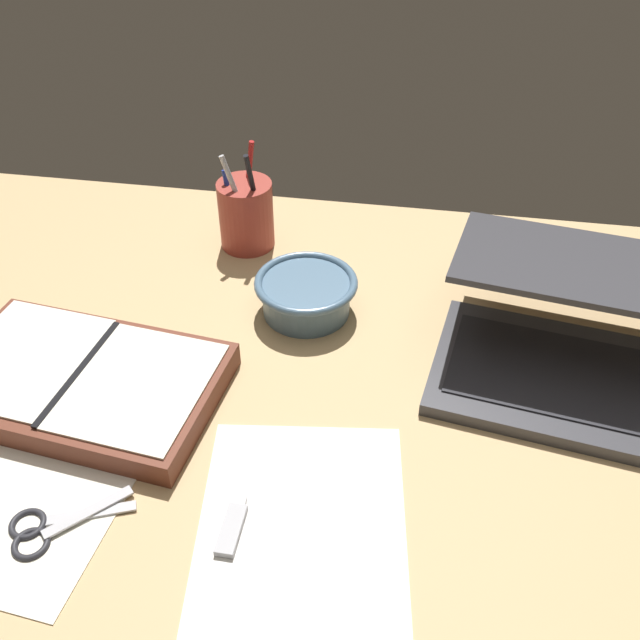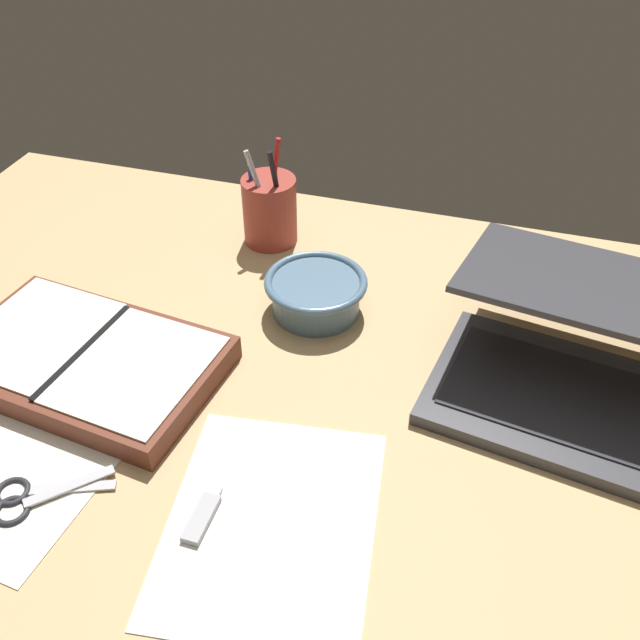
# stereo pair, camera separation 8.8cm
# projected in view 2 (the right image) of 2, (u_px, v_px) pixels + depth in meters

# --- Properties ---
(desk_top) EXTENTS (1.40, 1.00, 0.02)m
(desk_top) POSITION_uv_depth(u_px,v_px,m) (283.00, 412.00, 0.88)
(desk_top) COLOR tan
(desk_top) RESTS_ON ground
(laptop) EXTENTS (0.38, 0.35, 0.14)m
(laptop) POSITION_uv_depth(u_px,v_px,m) (584.00, 364.00, 0.86)
(laptop) COLOR #38383D
(laptop) RESTS_ON desk_top
(bowl) EXTENTS (0.14, 0.14, 0.06)m
(bowl) POSITION_uv_depth(u_px,v_px,m) (316.00, 293.00, 1.00)
(bowl) COLOR slate
(bowl) RESTS_ON desk_top
(pen_cup) EXTENTS (0.09, 0.09, 0.17)m
(pen_cup) POSITION_uv_depth(u_px,v_px,m) (270.00, 210.00, 1.12)
(pen_cup) COLOR #9E382D
(pen_cup) RESTS_ON desk_top
(planner) EXTENTS (0.36, 0.25, 0.04)m
(planner) POSITION_uv_depth(u_px,v_px,m) (86.00, 361.00, 0.91)
(planner) COLOR brown
(planner) RESTS_ON desk_top
(scissors) EXTENTS (0.12, 0.10, 0.01)m
(scissors) POSITION_uv_depth(u_px,v_px,m) (27.00, 498.00, 0.76)
(scissors) COLOR #B7B7BC
(scissors) RESTS_ON desk_top
(paper_sheet_front) EXTENTS (0.25, 0.30, 0.00)m
(paper_sheet_front) POSITION_uv_depth(u_px,v_px,m) (271.00, 523.00, 0.74)
(paper_sheet_front) COLOR white
(paper_sheet_front) RESTS_ON desk_top
(paper_sheet_beside_planner) EXTENTS (0.23, 0.28, 0.00)m
(paper_sheet_beside_planner) POSITION_uv_depth(u_px,v_px,m) (23.00, 460.00, 0.81)
(paper_sheet_beside_planner) COLOR silver
(paper_sheet_beside_planner) RESTS_ON desk_top
(usb_drive) EXTENTS (0.02, 0.07, 0.01)m
(usb_drive) POSITION_uv_depth(u_px,v_px,m) (202.00, 517.00, 0.74)
(usb_drive) COLOR #99999E
(usb_drive) RESTS_ON desk_top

